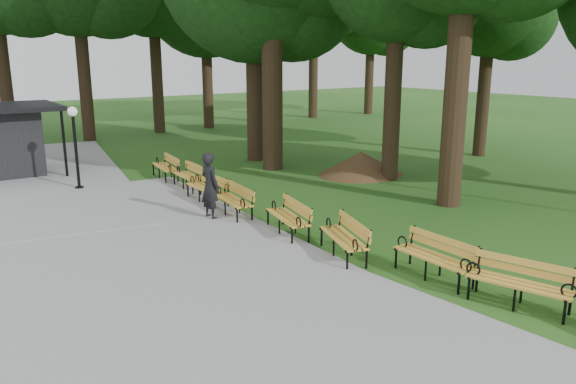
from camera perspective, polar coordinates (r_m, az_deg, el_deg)
ground at (r=12.12m, az=8.06°, el=-7.77°), size 100.00×100.00×0.00m
path at (r=12.58m, az=-15.40°, el=-7.17°), size 12.00×38.00×0.06m
person at (r=15.44m, az=-7.98°, el=0.62°), size 0.53×0.73×1.86m
lamp_post at (r=19.79m, az=-21.03°, el=5.99°), size 0.32×0.32×2.78m
dirt_mound at (r=21.29m, az=7.49°, el=2.94°), size 2.88×2.88×0.87m
bench_1 at (r=10.93m, az=22.55°, el=-8.71°), size 1.18×2.00×0.88m
bench_2 at (r=11.74m, az=14.67°, el=-6.52°), size 0.64×1.90×0.88m
bench_3 at (r=12.60m, az=5.65°, el=-4.70°), size 1.23×2.00×0.88m
bench_4 at (r=14.08m, az=-0.06°, el=-2.62°), size 1.04×1.99×0.88m
bench_5 at (r=15.80m, az=-5.73°, el=-0.85°), size 0.83×1.96×0.88m
bench_6 at (r=17.30m, az=-8.43°, el=0.37°), size 0.65×1.90×0.88m
bench_7 at (r=19.05m, az=-10.08°, el=1.56°), size 0.73×1.93×0.88m
bench_8 at (r=20.85m, az=-12.47°, el=2.51°), size 0.87×1.96×0.88m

